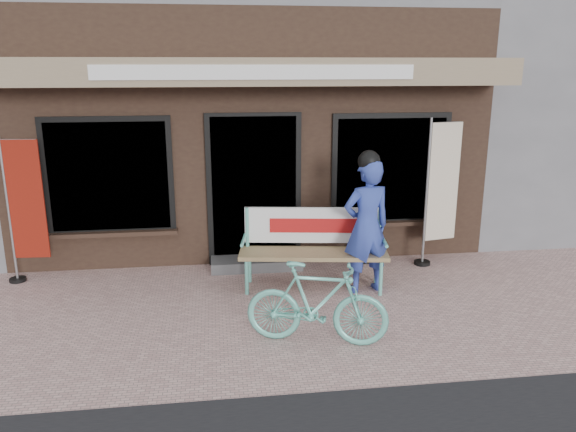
{
  "coord_description": "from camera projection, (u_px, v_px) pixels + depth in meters",
  "views": [
    {
      "loc": [
        -0.55,
        -5.86,
        2.85
      ],
      "look_at": [
        0.32,
        0.7,
        1.05
      ],
      "focal_mm": 35.0,
      "sensor_mm": 36.0,
      "label": 1
    }
  ],
  "objects": [
    {
      "name": "menu_stand",
      "position": [
        369.0,
        236.0,
        8.18
      ],
      "size": [
        0.41,
        0.1,
        0.82
      ],
      "rotation": [
        0.0,
        0.0,
        0.02
      ],
      "color": "black",
      "rests_on": "ground"
    },
    {
      "name": "ground",
      "position": [
        268.0,
        321.0,
        6.42
      ],
      "size": [
        70.0,
        70.0,
        0.0
      ],
      "primitive_type": "plane",
      "color": "#C89F98",
      "rests_on": "ground"
    },
    {
      "name": "storefront",
      "position": [
        241.0,
        56.0,
        10.39
      ],
      "size": [
        7.0,
        6.77,
        6.0
      ],
      "color": "black",
      "rests_on": "ground"
    },
    {
      "name": "nobori_red",
      "position": [
        24.0,
        208.0,
        7.35
      ],
      "size": [
        0.58,
        0.23,
        1.99
      ],
      "rotation": [
        0.0,
        0.0,
        -0.06
      ],
      "color": "gray",
      "rests_on": "ground"
    },
    {
      "name": "nobori_cream",
      "position": [
        440.0,
        190.0,
        8.03
      ],
      "size": [
        0.64,
        0.27,
        2.14
      ],
      "rotation": [
        0.0,
        0.0,
        0.19
      ],
      "color": "gray",
      "rests_on": "ground"
    },
    {
      "name": "person",
      "position": [
        367.0,
        224.0,
        7.07
      ],
      "size": [
        0.7,
        0.54,
        1.83
      ],
      "rotation": [
        0.0,
        0.0,
        0.21
      ],
      "color": "#3043A5",
      "rests_on": "ground"
    },
    {
      "name": "bench",
      "position": [
        313.0,
        242.0,
        7.31
      ],
      "size": [
        1.96,
        0.76,
        1.04
      ],
      "rotation": [
        0.0,
        0.0,
        -0.15
      ],
      "color": "#67C9B7",
      "rests_on": "ground"
    },
    {
      "name": "bicycle",
      "position": [
        317.0,
        303.0,
        5.82
      ],
      "size": [
        1.55,
        0.83,
        0.89
      ],
      "primitive_type": "imported",
      "rotation": [
        0.0,
        0.0,
        1.28
      ],
      "color": "#67C9B7",
      "rests_on": "ground"
    }
  ]
}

